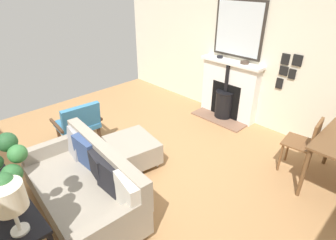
{
  "coord_description": "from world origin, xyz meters",
  "views": [
    {
      "loc": [
        1.78,
        2.49,
        2.51
      ],
      "look_at": [
        -0.58,
        0.08,
        0.7
      ],
      "focal_mm": 28.89,
      "sensor_mm": 36.0,
      "label": 1
    }
  ],
  "objects_px": {
    "sofa": "(87,185)",
    "console_table": "(3,204)",
    "fireplace": "(228,93)",
    "mantel_bowl_far": "(245,62)",
    "ottoman": "(132,150)",
    "table_lamp_far_end": "(9,198)",
    "mantel_bowl_near": "(220,57)",
    "armchair_accent": "(79,122)",
    "dining_chair_near_fireplace": "(306,142)"
  },
  "relations": [
    {
      "from": "sofa",
      "to": "console_table",
      "type": "height_order",
      "value": "sofa"
    },
    {
      "from": "fireplace",
      "to": "mantel_bowl_far",
      "type": "xyz_separation_m",
      "value": [
        -0.02,
        0.26,
        0.65
      ]
    },
    {
      "from": "sofa",
      "to": "ottoman",
      "type": "xyz_separation_m",
      "value": [
        -0.92,
        -0.33,
        -0.11
      ]
    },
    {
      "from": "table_lamp_far_end",
      "to": "fireplace",
      "type": "bearing_deg",
      "value": -169.05
    },
    {
      "from": "mantel_bowl_near",
      "to": "sofa",
      "type": "distance_m",
      "value": 3.37
    },
    {
      "from": "armchair_accent",
      "to": "console_table",
      "type": "relative_size",
      "value": 0.55
    },
    {
      "from": "mantel_bowl_near",
      "to": "fireplace",
      "type": "bearing_deg",
      "value": 85.31
    },
    {
      "from": "mantel_bowl_near",
      "to": "armchair_accent",
      "type": "xyz_separation_m",
      "value": [
        2.61,
        -0.79,
        -0.72
      ]
    },
    {
      "from": "mantel_bowl_far",
      "to": "sofa",
      "type": "relative_size",
      "value": 0.08
    },
    {
      "from": "table_lamp_far_end",
      "to": "dining_chair_near_fireplace",
      "type": "height_order",
      "value": "table_lamp_far_end"
    },
    {
      "from": "mantel_bowl_far",
      "to": "table_lamp_far_end",
      "type": "distance_m",
      "value": 4.09
    },
    {
      "from": "armchair_accent",
      "to": "console_table",
      "type": "xyz_separation_m",
      "value": [
        1.44,
        1.32,
        0.2
      ]
    },
    {
      "from": "mantel_bowl_near",
      "to": "ottoman",
      "type": "xyz_separation_m",
      "value": [
        2.31,
        0.21,
        -0.9
      ]
    },
    {
      "from": "fireplace",
      "to": "dining_chair_near_fireplace",
      "type": "height_order",
      "value": "fireplace"
    },
    {
      "from": "mantel_bowl_near",
      "to": "console_table",
      "type": "distance_m",
      "value": 4.12
    },
    {
      "from": "fireplace",
      "to": "dining_chair_near_fireplace",
      "type": "distance_m",
      "value": 1.9
    },
    {
      "from": "ottoman",
      "to": "table_lamp_far_end",
      "type": "xyz_separation_m",
      "value": [
        1.74,
        0.85,
        0.82
      ]
    },
    {
      "from": "mantel_bowl_far",
      "to": "dining_chair_near_fireplace",
      "type": "bearing_deg",
      "value": 63.82
    },
    {
      "from": "fireplace",
      "to": "table_lamp_far_end",
      "type": "bearing_deg",
      "value": 10.95
    },
    {
      "from": "mantel_bowl_near",
      "to": "dining_chair_near_fireplace",
      "type": "height_order",
      "value": "mantel_bowl_near"
    },
    {
      "from": "fireplace",
      "to": "dining_chair_near_fireplace",
      "type": "relative_size",
      "value": 1.44
    },
    {
      "from": "dining_chair_near_fireplace",
      "to": "ottoman",
      "type": "bearing_deg",
      "value": -49.24
    },
    {
      "from": "fireplace",
      "to": "ottoman",
      "type": "relative_size",
      "value": 1.51
    },
    {
      "from": "dining_chair_near_fireplace",
      "to": "table_lamp_far_end",
      "type": "bearing_deg",
      "value": -16.43
    },
    {
      "from": "fireplace",
      "to": "sofa",
      "type": "distance_m",
      "value": 3.23
    },
    {
      "from": "sofa",
      "to": "armchair_accent",
      "type": "distance_m",
      "value": 1.47
    },
    {
      "from": "sofa",
      "to": "dining_chair_near_fireplace",
      "type": "height_order",
      "value": "dining_chair_near_fireplace"
    },
    {
      "from": "mantel_bowl_far",
      "to": "armchair_accent",
      "type": "xyz_separation_m",
      "value": [
        2.61,
        -1.33,
        -0.72
      ]
    },
    {
      "from": "mantel_bowl_near",
      "to": "dining_chair_near_fireplace",
      "type": "relative_size",
      "value": 0.14
    },
    {
      "from": "sofa",
      "to": "console_table",
      "type": "bearing_deg",
      "value": -0.56
    },
    {
      "from": "ottoman",
      "to": "dining_chair_near_fireplace",
      "type": "relative_size",
      "value": 0.96
    },
    {
      "from": "armchair_accent",
      "to": "dining_chair_near_fireplace",
      "type": "distance_m",
      "value": 3.39
    },
    {
      "from": "sofa",
      "to": "table_lamp_far_end",
      "type": "bearing_deg",
      "value": 32.4
    },
    {
      "from": "console_table",
      "to": "dining_chair_near_fireplace",
      "type": "height_order",
      "value": "dining_chair_near_fireplace"
    },
    {
      "from": "ottoman",
      "to": "dining_chair_near_fireplace",
      "type": "distance_m",
      "value": 2.43
    },
    {
      "from": "console_table",
      "to": "table_lamp_far_end",
      "type": "height_order",
      "value": "table_lamp_far_end"
    },
    {
      "from": "armchair_accent",
      "to": "table_lamp_far_end",
      "type": "xyz_separation_m",
      "value": [
        1.44,
        1.85,
        0.64
      ]
    },
    {
      "from": "ottoman",
      "to": "armchair_accent",
      "type": "relative_size",
      "value": 1.05
    },
    {
      "from": "mantel_bowl_far",
      "to": "ottoman",
      "type": "bearing_deg",
      "value": -8.12
    },
    {
      "from": "sofa",
      "to": "armchair_accent",
      "type": "height_order",
      "value": "sofa"
    },
    {
      "from": "sofa",
      "to": "ottoman",
      "type": "relative_size",
      "value": 2.19
    },
    {
      "from": "mantel_bowl_near",
      "to": "mantel_bowl_far",
      "type": "relative_size",
      "value": 0.8
    },
    {
      "from": "ottoman",
      "to": "fireplace",
      "type": "bearing_deg",
      "value": 178.18
    },
    {
      "from": "mantel_bowl_far",
      "to": "table_lamp_far_end",
      "type": "xyz_separation_m",
      "value": [
        4.05,
        0.52,
        -0.08
      ]
    },
    {
      "from": "table_lamp_far_end",
      "to": "dining_chair_near_fireplace",
      "type": "xyz_separation_m",
      "value": [
        -3.31,
        0.98,
        -0.55
      ]
    },
    {
      "from": "table_lamp_far_end",
      "to": "console_table",
      "type": "bearing_deg",
      "value": -90.0
    },
    {
      "from": "dining_chair_near_fireplace",
      "to": "console_table",
      "type": "bearing_deg",
      "value": -24.39
    },
    {
      "from": "armchair_accent",
      "to": "ottoman",
      "type": "bearing_deg",
      "value": 106.46
    },
    {
      "from": "fireplace",
      "to": "table_lamp_far_end",
      "type": "xyz_separation_m",
      "value": [
        4.03,
        0.78,
        0.57
      ]
    },
    {
      "from": "dining_chair_near_fireplace",
      "to": "mantel_bowl_near",
      "type": "bearing_deg",
      "value": -109.91
    }
  ]
}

